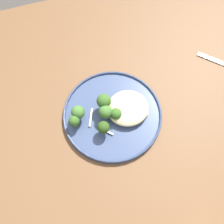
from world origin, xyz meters
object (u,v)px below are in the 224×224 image
dinner_plate (112,114)px  seared_scallop_tiny_bay (144,113)px  seared_scallop_rear_pale (136,117)px  seared_scallop_center_golden (127,114)px  broccoli_floret_left_leaning (116,114)px  broccoli_floret_front_edge (103,128)px  broccoli_floret_split_head (74,122)px  seared_scallop_tilted_round (112,110)px  broccoli_floret_tall_stalk (105,111)px  broccoli_floret_near_rim (104,101)px  broccoli_floret_small_sprig (78,113)px

dinner_plate → seared_scallop_tiny_bay: bearing=-19.5°
seared_scallop_rear_pale → seared_scallop_center_golden: bearing=147.3°
broccoli_floret_left_leaning → broccoli_floret_front_edge: 0.06m
dinner_plate → seared_scallop_center_golden: (0.04, -0.02, 0.01)m
broccoli_floret_left_leaning → broccoli_floret_split_head: broccoli_floret_split_head is taller
seared_scallop_tiny_bay → seared_scallop_tilted_round: bearing=157.1°
seared_scallop_rear_pale → broccoli_floret_tall_stalk: (-0.08, 0.03, 0.02)m
broccoli_floret_split_head → broccoli_floret_near_rim: bearing=18.9°
seared_scallop_center_golden → broccoli_floret_small_sprig: (-0.13, 0.03, 0.02)m
seared_scallop_rear_pale → broccoli_floret_tall_stalk: bearing=159.1°
seared_scallop_center_golden → broccoli_floret_front_edge: 0.09m
broccoli_floret_left_leaning → seared_scallop_center_golden: bearing=-3.3°
seared_scallop_tilted_round → seared_scallop_rear_pale: same height
broccoli_floret_near_rim → broccoli_floret_tall_stalk: broccoli_floret_near_rim is taller
seared_scallop_tiny_bay → broccoli_floret_small_sprig: bearing=165.6°
dinner_plate → broccoli_floret_left_leaning: size_ratio=6.34×
dinner_plate → seared_scallop_tilted_round: bearing=77.5°
seared_scallop_rear_pale → broccoli_floret_front_edge: bearing=-172.7°
seared_scallop_rear_pale → broccoli_floret_small_sprig: (-0.16, 0.05, 0.02)m
dinner_plate → broccoli_floret_split_head: (-0.11, -0.01, 0.03)m
seared_scallop_tiny_bay → broccoli_floret_near_rim: size_ratio=0.41×
broccoli_floret_split_head → broccoli_floret_front_edge: (0.07, -0.04, 0.00)m
seared_scallop_tilted_round → seared_scallop_tiny_bay: same height
dinner_plate → seared_scallop_rear_pale: (0.06, -0.03, 0.01)m
broccoli_floret_near_rim → broccoli_floret_front_edge: 0.08m
broccoli_floret_tall_stalk → broccoli_floret_left_leaning: size_ratio=1.20×
seared_scallop_rear_pale → broccoli_floret_tall_stalk: size_ratio=0.52×
seared_scallop_tilted_round → seared_scallop_center_golden: same height
broccoli_floret_left_leaning → broccoli_floret_split_head: size_ratio=0.94×
seared_scallop_center_golden → broccoli_floret_near_rim: 0.08m
broccoli_floret_tall_stalk → broccoli_floret_left_leaning: (0.03, -0.01, -0.01)m
seared_scallop_center_golden → broccoli_floret_tall_stalk: (-0.06, 0.02, 0.02)m
seared_scallop_center_golden → broccoli_floret_left_leaning: (-0.03, 0.00, 0.02)m
seared_scallop_center_golden → broccoli_floret_front_edge: broccoli_floret_front_edge is taller
seared_scallop_tiny_bay → broccoli_floret_left_leaning: (-0.08, 0.01, 0.02)m
broccoli_floret_front_edge → broccoli_floret_near_rim: bearing=72.7°
dinner_plate → seared_scallop_center_golden: bearing=-25.8°
seared_scallop_rear_pale → broccoli_floret_split_head: size_ratio=0.59×
seared_scallop_tiny_bay → broccoli_floret_left_leaning: broccoli_floret_left_leaning is taller
broccoli_floret_near_rim → broccoli_floret_front_edge: (-0.02, -0.07, -0.01)m
seared_scallop_center_golden → broccoli_floret_near_rim: size_ratio=0.54×
broccoli_floret_tall_stalk → dinner_plate: bearing=6.5°
seared_scallop_center_golden → broccoli_floret_small_sprig: size_ratio=0.62×
dinner_plate → seared_scallop_center_golden: seared_scallop_center_golden is taller
broccoli_floret_front_edge → seared_scallop_tiny_bay: bearing=7.6°
seared_scallop_center_golden → broccoli_floret_tall_stalk: broccoli_floret_tall_stalk is taller
dinner_plate → broccoli_floret_tall_stalk: 0.04m
seared_scallop_center_golden → broccoli_floret_split_head: 0.15m
seared_scallop_tilted_round → seared_scallop_tiny_bay: (0.09, -0.04, 0.00)m
seared_scallop_rear_pale → broccoli_floret_near_rim: (-0.08, 0.06, 0.03)m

